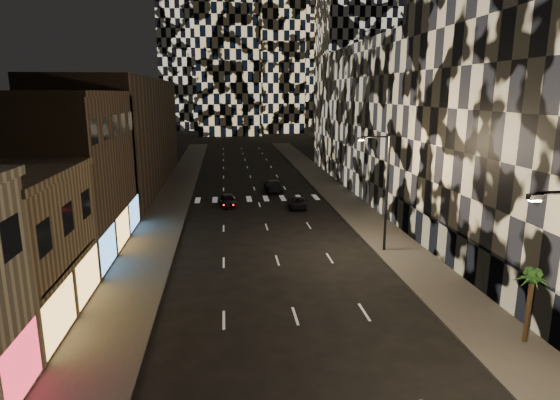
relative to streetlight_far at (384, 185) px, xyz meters
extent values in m
cube|color=#47443F|center=(-18.35, 20.00, -5.28)|extent=(4.00, 120.00, 0.15)
cube|color=#47443F|center=(1.65, 20.00, -5.28)|extent=(4.00, 120.00, 0.15)
cube|color=#4C4C47|center=(-16.25, 20.00, -5.28)|extent=(0.20, 120.00, 0.15)
cube|color=#4C4C47|center=(-0.45, 20.00, -5.28)|extent=(0.20, 120.00, 0.15)
cube|color=#473728|center=(-25.35, 3.50, 0.65)|extent=(10.00, 15.00, 12.00)
cube|color=#473728|center=(-25.35, 30.00, 1.65)|extent=(10.00, 40.00, 14.00)
cube|color=#383838|center=(3.95, -5.50, -3.85)|extent=(0.60, 25.00, 3.00)
cube|color=#232326|center=(11.65, 27.00, 3.65)|extent=(16.00, 40.00, 18.00)
cube|color=black|center=(-1.95, -20.00, 3.58)|extent=(0.50, 0.25, 0.18)
cube|color=#FFEAB2|center=(-1.95, -20.00, 3.46)|extent=(0.35, 0.18, 0.06)
cylinder|color=black|center=(0.25, 0.00, -0.70)|extent=(0.20, 0.20, 9.00)
cylinder|color=black|center=(-0.85, 0.00, 3.70)|extent=(2.20, 0.14, 0.14)
cube|color=black|center=(-1.95, 0.00, 3.58)|extent=(0.50, 0.25, 0.18)
cube|color=#FFEAB2|center=(-1.95, 0.00, 3.46)|extent=(0.35, 0.18, 0.06)
imported|color=black|center=(-11.81, 16.69, -4.68)|extent=(2.09, 4.15, 1.36)
imported|color=black|center=(-6.01, 24.19, -4.61)|extent=(2.11, 5.12, 1.48)
imported|color=black|center=(-4.35, 14.93, -4.79)|extent=(2.32, 4.23, 1.12)
cylinder|color=#47331E|center=(2.60, -14.28, -3.56)|extent=(0.25, 0.25, 3.29)
sphere|color=#214F1C|center=(2.60, -14.28, -1.76)|extent=(0.72, 0.72, 0.72)
cone|color=#214F1C|center=(2.85, -14.30, -1.82)|extent=(1.44, 0.38, 0.87)
cone|color=#214F1C|center=(2.77, -14.09, -1.82)|extent=(1.17, 1.25, 0.87)
cone|color=#214F1C|center=(2.56, -14.03, -1.82)|extent=(0.51, 1.45, 0.87)
cone|color=#214F1C|center=(2.37, -14.16, -1.82)|extent=(1.38, 0.95, 0.87)
cone|color=#214F1C|center=(2.36, -14.38, -1.82)|extent=(1.43, 0.80, 0.87)
cone|color=#214F1C|center=(2.52, -14.53, -1.82)|extent=(0.68, 1.45, 0.87)
cone|color=#214F1C|center=(2.74, -14.49, -1.82)|extent=(1.05, 1.33, 0.87)
camera|label=1|loc=(-12.05, -33.89, 6.92)|focal=30.00mm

